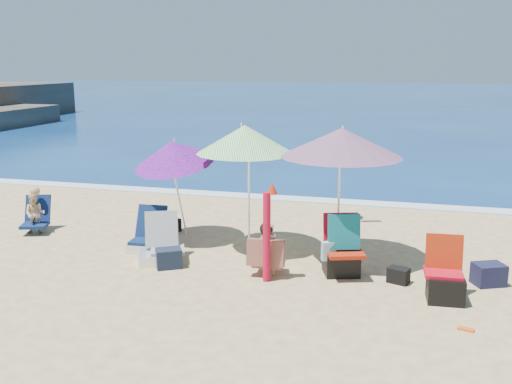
% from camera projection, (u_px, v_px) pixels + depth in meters
% --- Properties ---
extents(ground, '(120.00, 120.00, 0.00)m').
position_uv_depth(ground, '(258.00, 279.00, 8.54)').
color(ground, '#D8BC84').
rests_on(ground, ground).
extents(sea, '(120.00, 80.00, 0.12)m').
position_uv_depth(sea, '(386.00, 99.00, 50.96)').
color(sea, navy).
rests_on(sea, ground).
extents(foam, '(120.00, 0.50, 0.04)m').
position_uv_depth(foam, '(313.00, 200.00, 13.34)').
color(foam, white).
rests_on(foam, ground).
extents(umbrella_turquoise, '(2.40, 2.40, 2.20)m').
position_uv_depth(umbrella_turquoise, '(341.00, 143.00, 8.92)').
color(umbrella_turquoise, white).
rests_on(umbrella_turquoise, ground).
extents(umbrella_striped, '(2.15, 2.15, 2.19)m').
position_uv_depth(umbrella_striped, '(245.00, 139.00, 9.50)').
color(umbrella_striped, white).
rests_on(umbrella_striped, ground).
extents(umbrella_blue, '(1.82, 1.86, 1.97)m').
position_uv_depth(umbrella_blue, '(173.00, 153.00, 10.06)').
color(umbrella_blue, white).
rests_on(umbrella_blue, ground).
extents(furled_umbrella, '(0.20, 0.18, 1.48)m').
position_uv_depth(furled_umbrella, '(268.00, 228.00, 8.31)').
color(furled_umbrella, red).
rests_on(furled_umbrella, ground).
extents(chair_navy, '(0.58, 0.69, 0.74)m').
position_uv_depth(chair_navy, '(147.00, 239.00, 9.81)').
color(chair_navy, '#0D2349').
rests_on(chair_navy, ground).
extents(chair_rainbow, '(0.85, 0.87, 0.77)m').
position_uv_depth(chair_rainbow, '(160.00, 249.00, 9.27)').
color(chair_rainbow, '#D64E4B').
rests_on(chair_rainbow, ground).
extents(camp_chair_left, '(0.55, 0.55, 0.86)m').
position_uv_depth(camp_chair_left, '(445.00, 282.00, 7.75)').
color(camp_chair_left, red).
rests_on(camp_chair_left, ground).
extents(camp_chair_right, '(0.71, 0.77, 0.98)m').
position_uv_depth(camp_chair_right, '(341.00, 253.00, 8.65)').
color(camp_chair_right, '#A5200B').
rests_on(camp_chair_right, ground).
extents(person_center, '(0.57, 0.49, 0.83)m').
position_uv_depth(person_center, '(268.00, 250.00, 8.63)').
color(person_center, tan).
rests_on(person_center, ground).
extents(person_left, '(0.67, 0.78, 0.86)m').
position_uv_depth(person_left, '(35.00, 213.00, 10.78)').
color(person_left, tan).
rests_on(person_left, ground).
extents(bag_navy_a, '(0.48, 0.44, 0.30)m').
position_uv_depth(bag_navy_a, '(169.00, 258.00, 9.00)').
color(bag_navy_a, '#172134').
rests_on(bag_navy_a, ground).
extents(bag_black_a, '(0.39, 0.32, 0.24)m').
position_uv_depth(bag_black_a, '(171.00, 225.00, 10.93)').
color(bag_black_a, black).
rests_on(bag_black_a, ground).
extents(bag_navy_b, '(0.52, 0.46, 0.32)m').
position_uv_depth(bag_navy_b, '(489.00, 274.00, 8.30)').
color(bag_navy_b, '#171934').
rests_on(bag_navy_b, ground).
extents(bag_black_b, '(0.35, 0.29, 0.23)m').
position_uv_depth(bag_black_b, '(398.00, 275.00, 8.38)').
color(bag_black_b, black).
rests_on(bag_black_b, ground).
extents(orange_item, '(0.21, 0.13, 0.03)m').
position_uv_depth(orange_item, '(466.00, 329.00, 6.91)').
color(orange_item, '#DD5B17').
rests_on(orange_item, ground).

